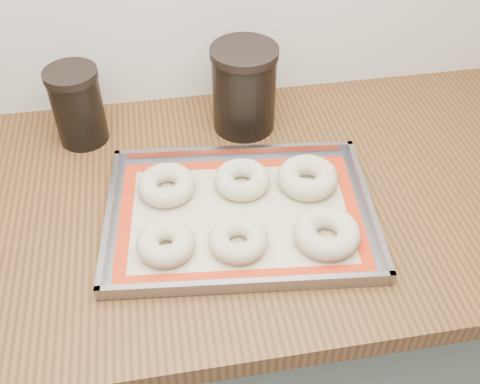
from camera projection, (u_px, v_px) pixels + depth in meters
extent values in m
cube|color=slate|center=(146.00, 347.00, 1.33)|extent=(3.00, 0.65, 0.86)
cube|color=brown|center=(118.00, 215.00, 1.01)|extent=(3.06, 0.68, 0.04)
cube|color=gray|center=(240.00, 216.00, 0.98)|extent=(0.49, 0.38, 0.00)
cube|color=gray|center=(235.00, 152.00, 1.09)|extent=(0.46, 0.06, 0.02)
cube|color=gray|center=(247.00, 285.00, 0.86)|extent=(0.46, 0.06, 0.02)
cube|color=gray|center=(109.00, 217.00, 0.96)|extent=(0.04, 0.33, 0.02)
cube|color=gray|center=(368.00, 205.00, 0.98)|extent=(0.04, 0.33, 0.02)
cube|color=#C6B793|center=(240.00, 215.00, 0.98)|extent=(0.45, 0.33, 0.00)
cube|color=red|center=(236.00, 164.00, 1.08)|extent=(0.42, 0.07, 0.00)
cube|color=red|center=(245.00, 275.00, 0.88)|extent=(0.42, 0.07, 0.00)
cube|color=red|center=(125.00, 220.00, 0.97)|extent=(0.05, 0.25, 0.00)
cube|color=red|center=(353.00, 209.00, 0.99)|extent=(0.05, 0.25, 0.00)
torus|color=beige|center=(166.00, 243.00, 0.91)|extent=(0.13, 0.13, 0.04)
torus|color=beige|center=(238.00, 240.00, 0.92)|extent=(0.11, 0.11, 0.03)
torus|color=beige|center=(327.00, 233.00, 0.92)|extent=(0.14, 0.14, 0.04)
torus|color=beige|center=(167.00, 185.00, 1.01)|extent=(0.11, 0.11, 0.04)
torus|color=beige|center=(242.00, 180.00, 1.02)|extent=(0.12, 0.12, 0.04)
torus|color=beige|center=(308.00, 177.00, 1.02)|extent=(0.14, 0.14, 0.04)
cylinder|color=black|center=(79.00, 109.00, 1.10)|extent=(0.10, 0.10, 0.14)
cylinder|color=black|center=(70.00, 75.00, 1.04)|extent=(0.10, 0.10, 0.02)
cylinder|color=black|center=(244.00, 92.00, 1.12)|extent=(0.13, 0.13, 0.16)
cylinder|color=black|center=(244.00, 52.00, 1.06)|extent=(0.13, 0.13, 0.02)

